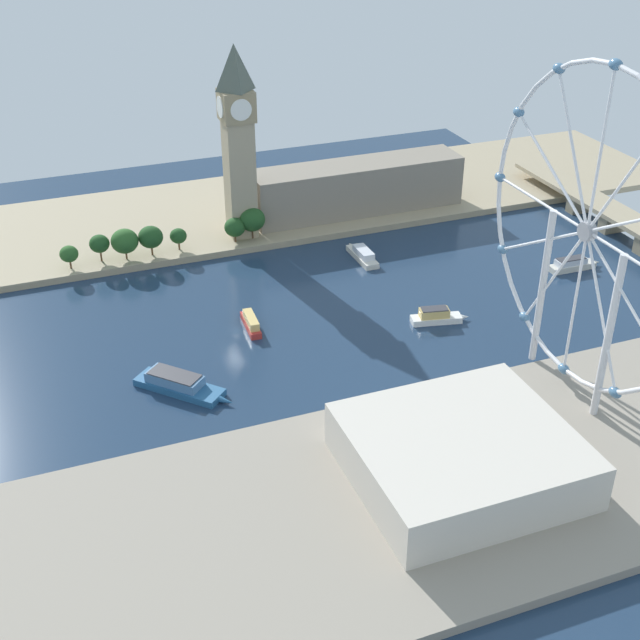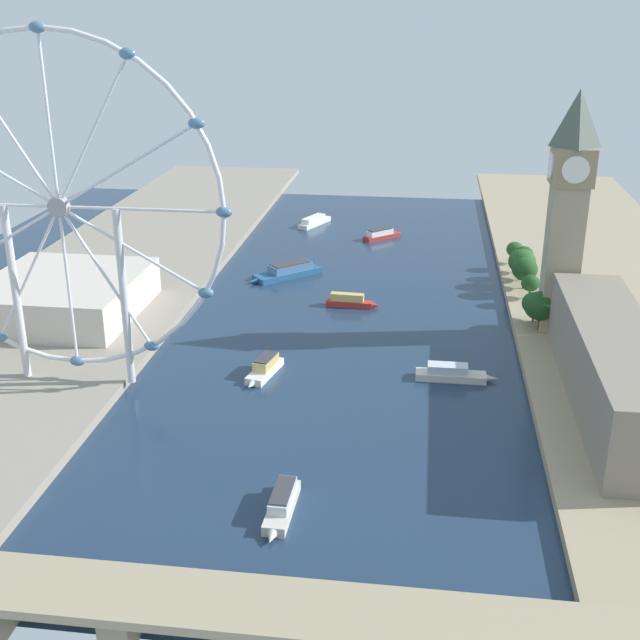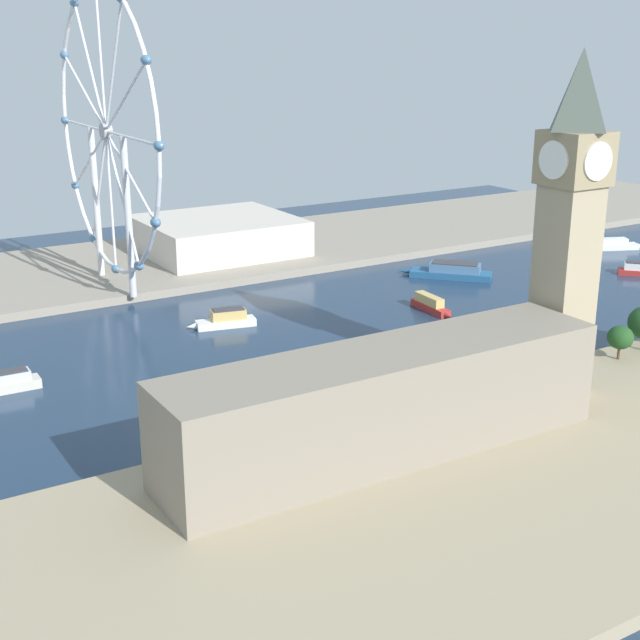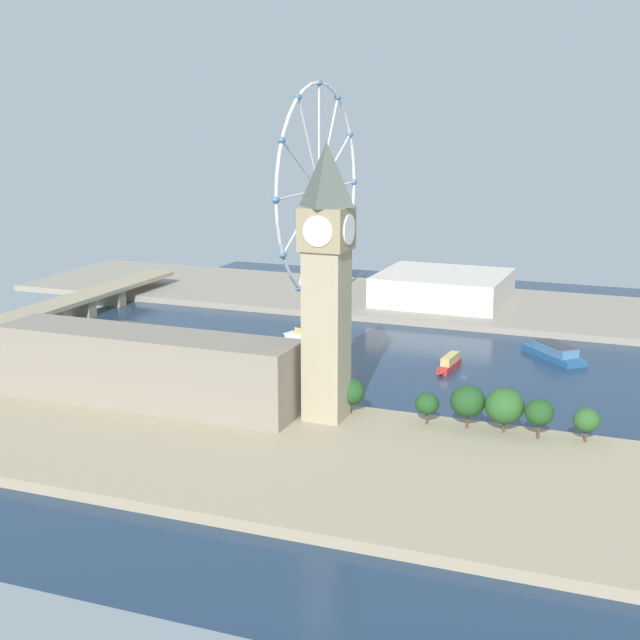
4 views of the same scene
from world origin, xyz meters
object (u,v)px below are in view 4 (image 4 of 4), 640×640
object	(u,v)px
river_bridge	(46,312)
tour_boat_1	(254,374)
ferris_wheel	(319,192)
parliament_block	(147,368)
clock_tower	(326,278)
riverside_hall	(443,288)
tour_boat_0	(449,364)
tour_boat_3	(307,335)
tour_boat_5	(130,329)
tour_boat_6	(554,352)

from	to	relation	value
river_bridge	tour_boat_1	bearing A→B (deg)	-107.80
ferris_wheel	parliament_block	bearing A→B (deg)	-178.36
clock_tower	riverside_hall	distance (m)	186.65
river_bridge	tour_boat_0	size ratio (longest dim) A/B	9.07
river_bridge	clock_tower	bearing A→B (deg)	-115.01
clock_tower	parliament_block	world-z (taller)	clock_tower
parliament_block	tour_boat_1	xyz separation A→B (m)	(45.36, -16.48, -12.64)
parliament_block	riverside_hall	bearing A→B (deg)	-14.62
tour_boat_3	tour_boat_5	xyz separation A→B (m)	(-19.03, 75.17, -0.10)
tour_boat_0	tour_boat_6	size ratio (longest dim) A/B	0.71
riverside_hall	tour_boat_0	world-z (taller)	riverside_hall
riverside_hall	tour_boat_3	xyz separation A→B (m)	(-84.40, 37.53, -7.76)
parliament_block	tour_boat_0	distance (m)	116.47
river_bridge	tour_boat_1	world-z (taller)	river_bridge
parliament_block	tour_boat_1	size ratio (longest dim) A/B	3.89
ferris_wheel	river_bridge	bearing A→B (deg)	127.49
tour_boat_0	tour_boat_5	size ratio (longest dim) A/B	0.89
riverside_hall	tour_boat_0	distance (m)	110.20
river_bridge	parliament_block	bearing A→B (deg)	-128.67
parliament_block	riverside_hall	world-z (taller)	parliament_block
ferris_wheel	tour_boat_1	world-z (taller)	ferris_wheel
ferris_wheel	tour_boat_1	size ratio (longest dim) A/B	4.01
river_bridge	tour_boat_1	size ratio (longest dim) A/B	7.45
parliament_block	tour_boat_6	xyz separation A→B (m)	(115.50, -113.80, -12.24)
riverside_hall	tour_boat_0	xyz separation A→B (m)	(-105.83, -29.68, -7.87)
clock_tower	ferris_wheel	size ratio (longest dim) A/B	0.80
clock_tower	tour_boat_3	size ratio (longest dim) A/B	3.70
parliament_block	tour_boat_3	distance (m)	107.24
ferris_wheel	tour_boat_1	bearing A→B (deg)	-169.74
riverside_hall	clock_tower	bearing A→B (deg)	-176.92
river_bridge	tour_boat_5	world-z (taller)	river_bridge
parliament_block	river_bridge	bearing A→B (deg)	51.33
riverside_hall	river_bridge	distance (m)	187.87
river_bridge	tour_boat_3	distance (m)	119.76
tour_boat_0	tour_boat_1	world-z (taller)	tour_boat_0
ferris_wheel	tour_boat_3	xyz separation A→B (m)	(-56.23, -16.71, -54.89)
river_bridge	tour_boat_6	bearing A→B (deg)	-81.98
parliament_block	tour_boat_3	size ratio (longest dim) A/B	4.50
tour_boat_0	tour_boat_3	distance (m)	70.54
riverside_hall	parliament_block	bearing A→B (deg)	165.38
tour_boat_5	tour_boat_6	size ratio (longest dim) A/B	0.79
clock_tower	tour_boat_6	bearing A→B (deg)	-26.72
clock_tower	tour_boat_6	world-z (taller)	clock_tower
tour_boat_0	tour_boat_6	distance (m)	46.45
clock_tower	river_bridge	world-z (taller)	clock_tower
ferris_wheel	tour_boat_5	world-z (taller)	ferris_wheel
clock_tower	ferris_wheel	xyz separation A→B (m)	(154.54, 64.07, 10.30)
parliament_block	tour_boat_3	bearing A→B (deg)	-6.51
river_bridge	tour_boat_3	world-z (taller)	river_bridge
clock_tower	parliament_block	distance (m)	68.04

